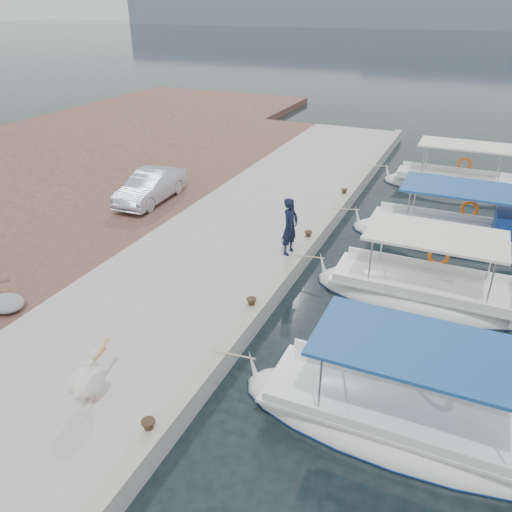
{
  "coord_description": "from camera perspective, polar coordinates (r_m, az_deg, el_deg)",
  "views": [
    {
      "loc": [
        4.59,
        -9.32,
        8.28
      ],
      "look_at": [
        -1.0,
        3.28,
        1.2
      ],
      "focal_mm": 35.0,
      "sensor_mm": 36.0,
      "label": 1
    }
  ],
  "objects": [
    {
      "name": "fishing_caique_b",
      "position": [
        11.81,
        16.51,
        -17.94
      ],
      "size": [
        7.42,
        2.51,
        2.83
      ],
      "color": "white",
      "rests_on": "ground"
    },
    {
      "name": "mooring_bollards",
      "position": [
        14.11,
        -0.52,
        -5.34
      ],
      "size": [
        0.28,
        20.28,
        0.33
      ],
      "color": "black",
      "rests_on": "concrete_quay"
    },
    {
      "name": "tarp_bundle",
      "position": [
        15.73,
        -26.71,
        -4.85
      ],
      "size": [
        1.1,
        0.9,
        0.4
      ],
      "primitive_type": "ellipsoid",
      "color": "gray",
      "rests_on": "cobblestone_strip"
    },
    {
      "name": "fisherman",
      "position": [
        16.86,
        3.92,
        3.39
      ],
      "size": [
        0.61,
        0.8,
        1.99
      ],
      "primitive_type": "imported",
      "rotation": [
        0.0,
        0.0,
        1.38
      ],
      "color": "black",
      "rests_on": "concrete_quay"
    },
    {
      "name": "fishing_caique_e",
      "position": [
        26.61,
        21.61,
        7.41
      ],
      "size": [
        6.8,
        2.3,
        2.83
      ],
      "color": "white",
      "rests_on": "ground"
    },
    {
      "name": "ground",
      "position": [
        13.29,
        -1.83,
        -11.38
      ],
      "size": [
        400.0,
        400.0,
        0.0
      ],
      "primitive_type": "plane",
      "color": "black",
      "rests_on": "ground"
    },
    {
      "name": "pelican",
      "position": [
        11.55,
        -18.65,
        -13.25
      ],
      "size": [
        0.6,
        1.41,
        1.09
      ],
      "color": "tan",
      "rests_on": "concrete_quay"
    },
    {
      "name": "fishing_caique_d",
      "position": [
        20.49,
        22.13,
        1.8
      ],
      "size": [
        7.97,
        2.61,
        2.83
      ],
      "color": "white",
      "rests_on": "ground"
    },
    {
      "name": "quay_curb",
      "position": [
        16.97,
        4.77,
        0.02
      ],
      "size": [
        0.44,
        40.0,
        0.12
      ],
      "primitive_type": "cube",
      "color": "#9E998C",
      "rests_on": "concrete_quay"
    },
    {
      "name": "cobblestone_strip",
      "position": [
        20.69,
        -16.02,
        3.24
      ],
      "size": [
        4.0,
        40.0,
        0.5
      ],
      "primitive_type": "cube",
      "color": "#52312B",
      "rests_on": "ground"
    },
    {
      "name": "fishing_caique_c",
      "position": [
        16.36,
        18.22,
        -4.23
      ],
      "size": [
        6.6,
        2.49,
        2.83
      ],
      "color": "white",
      "rests_on": "ground"
    },
    {
      "name": "concrete_quay",
      "position": [
        18.09,
        -3.58,
        0.77
      ],
      "size": [
        6.0,
        40.0,
        0.5
      ],
      "primitive_type": "cube",
      "color": "#9D9D97",
      "rests_on": "ground"
    },
    {
      "name": "parked_car",
      "position": [
        22.07,
        -11.95,
        7.77
      ],
      "size": [
        1.6,
        4.08,
        1.32
      ],
      "primitive_type": "imported",
      "rotation": [
        0.0,
        0.0,
        0.05
      ],
      "color": "silver",
      "rests_on": "cobblestone_strip"
    }
  ]
}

